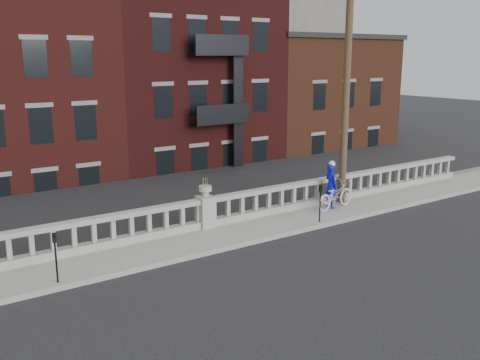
% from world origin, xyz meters
% --- Properties ---
extents(ground, '(120.00, 120.00, 0.00)m').
position_xyz_m(ground, '(0.00, 0.00, 0.00)').
color(ground, black).
rests_on(ground, ground).
extents(sidewalk, '(32.00, 2.20, 0.15)m').
position_xyz_m(sidewalk, '(0.00, 3.00, 0.07)').
color(sidewalk, gray).
rests_on(sidewalk, ground).
extents(balustrade, '(28.00, 0.34, 1.03)m').
position_xyz_m(balustrade, '(0.00, 3.95, 0.64)').
color(balustrade, gray).
rests_on(balustrade, sidewalk).
extents(planter_pedestal, '(0.55, 0.55, 1.76)m').
position_xyz_m(planter_pedestal, '(0.00, 3.95, 0.83)').
color(planter_pedestal, gray).
rests_on(planter_pedestal, sidewalk).
extents(lower_level, '(80.00, 44.00, 20.80)m').
position_xyz_m(lower_level, '(0.56, 23.04, 2.63)').
color(lower_level, '#605E59').
rests_on(lower_level, ground).
extents(utility_pole, '(1.60, 0.28, 10.00)m').
position_xyz_m(utility_pole, '(6.20, 3.60, 5.24)').
color(utility_pole, '#422D1E').
rests_on(utility_pole, sidewalk).
extents(parking_meter_c, '(0.10, 0.09, 1.36)m').
position_xyz_m(parking_meter_c, '(-5.60, 2.15, 1.00)').
color(parking_meter_c, black).
rests_on(parking_meter_c, sidewalk).
extents(parking_meter_d, '(0.10, 0.09, 1.36)m').
position_xyz_m(parking_meter_d, '(3.66, 2.15, 1.00)').
color(parking_meter_d, black).
rests_on(parking_meter_d, sidewalk).
extents(bicycle, '(2.15, 1.07, 1.08)m').
position_xyz_m(bicycle, '(5.33, 3.10, 0.69)').
color(bicycle, silver).
rests_on(bicycle, sidewalk).
extents(cyclist, '(0.51, 0.69, 1.75)m').
position_xyz_m(cyclist, '(5.30, 3.31, 1.03)').
color(cyclist, '#0C0EB4').
rests_on(cyclist, sidewalk).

